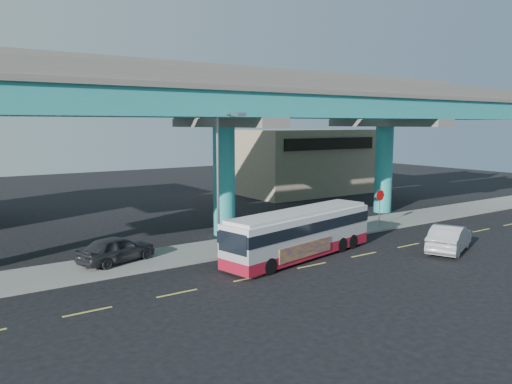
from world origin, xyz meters
TOP-DOWN VIEW (x-y plane):
  - ground at (0.00, 0.00)m, footprint 120.00×120.00m
  - sidewalk at (0.00, 5.50)m, footprint 70.00×4.00m
  - lane_markings at (-0.00, -0.30)m, footprint 58.00×0.12m
  - viaduct at (-0.00, 9.11)m, footprint 52.00×12.40m
  - building_beige at (18.00, 22.98)m, footprint 14.00×10.23m
  - transit_bus at (0.55, 1.38)m, footprint 10.91×4.43m
  - sedan at (8.82, -2.62)m, footprint 5.37×6.23m
  - parked_car at (-8.72, 5.76)m, footprint 4.19×5.31m
  - street_lamp at (-3.35, 3.42)m, footprint 0.50×2.66m
  - stop_sign at (10.25, 4.18)m, footprint 0.83×0.08m

SIDE VIEW (x-z plane):
  - ground at x=0.00m, z-range 0.00..0.00m
  - lane_markings at x=0.00m, z-range 0.00..0.01m
  - sidewalk at x=0.00m, z-range 0.00..0.15m
  - sedan at x=8.82m, z-range 0.00..1.64m
  - parked_car at x=-8.72m, z-range 0.15..1.62m
  - transit_bus at x=0.55m, z-range 0.13..2.87m
  - stop_sign at x=10.25m, z-range 0.78..3.53m
  - building_beige at x=18.00m, z-range 0.01..7.01m
  - street_lamp at x=-3.35m, z-range 1.35..9.58m
  - viaduct at x=0.00m, z-range 3.29..14.99m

